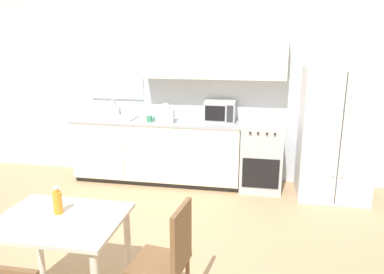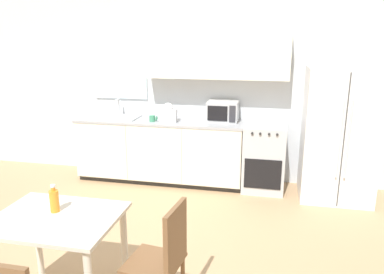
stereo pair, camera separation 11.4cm
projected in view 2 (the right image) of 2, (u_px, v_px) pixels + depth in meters
The scene contains 12 objects.
ground_plane at pixel (137, 244), 3.92m from camera, with size 12.00×12.00×0.00m, color tan.
wall_back at pixel (188, 82), 5.50m from camera, with size 12.00×0.38×2.70m.
kitchen_counter at pixel (161, 150), 5.54m from camera, with size 2.45×0.63×0.93m.
oven_range at pixel (264, 157), 5.24m from camera, with size 0.57×0.63×0.93m.
refrigerator at pixel (339, 135), 4.87m from camera, with size 0.90×0.80×1.73m.
kitchen_sink at pixel (115, 117), 5.57m from camera, with size 0.72×0.43×0.26m.
microwave at pixel (223, 111), 5.30m from camera, with size 0.43×0.35×0.29m.
coffee_mug at pixel (153, 118), 5.31m from camera, with size 0.11×0.08×0.09m.
grocery_bag_0 at pixel (168, 114), 5.27m from camera, with size 0.25×0.22×0.27m.
dining_table at pixel (57, 232), 2.88m from camera, with size 0.94×0.74×0.78m.
dining_chair_side at pixel (165, 254), 2.78m from camera, with size 0.45×0.45×0.93m.
drink_bottle at pixel (54, 200), 2.90m from camera, with size 0.07×0.07×0.22m.
Camera 2 is at (1.30, -3.29, 2.10)m, focal length 35.00 mm.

